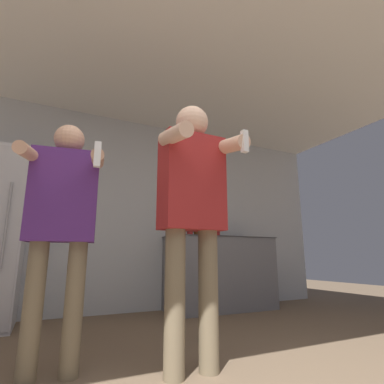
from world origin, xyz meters
TOP-DOWN VIEW (x-y plane):
  - wall_back at (0.00, 3.13)m, footprint 7.00×0.06m
  - ceiling_slab at (0.00, 1.55)m, footprint 7.00×3.62m
  - counter at (1.62, 2.79)m, footprint 1.46×0.66m
  - bottle_green_wine at (1.24, 2.74)m, footprint 0.07×0.07m
  - bottle_dark_rum at (1.56, 2.74)m, footprint 0.06×0.06m
  - bottle_brown_liquor at (1.14, 2.74)m, footprint 0.08×0.08m
  - person_woman_foreground at (0.30, 0.92)m, footprint 0.50×0.45m
  - person_man_side at (-0.46, 1.21)m, footprint 0.51×0.55m

SIDE VIEW (x-z plane):
  - counter at x=1.62m, z-range 0.00..0.95m
  - person_man_side at x=-0.46m, z-range 0.17..1.70m
  - person_woman_foreground at x=0.30m, z-range 0.17..1.88m
  - bottle_brown_liquor at x=1.14m, z-range 0.92..1.16m
  - bottle_dark_rum at x=1.56m, z-range 0.92..1.19m
  - bottle_green_wine at x=1.24m, z-range 0.91..1.22m
  - wall_back at x=0.00m, z-range 0.00..2.55m
  - ceiling_slab at x=0.00m, z-range 2.55..2.60m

